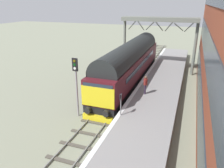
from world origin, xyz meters
TOP-DOWN VIEW (x-y plane):
  - ground_plane at (0.00, 0.00)m, footprint 140.00×140.00m
  - track_main at (0.00, 0.00)m, footprint 2.50×60.00m
  - station_platform at (3.60, 0.00)m, footprint 4.00×44.00m
  - diesel_locomotive at (0.00, 5.56)m, footprint 2.74×18.27m
  - signal_post_near at (-1.85, -3.13)m, footprint 0.44×0.22m
  - platform_number_sign at (1.88, -3.59)m, footprint 0.10×0.44m
  - waiting_passenger at (2.70, 0.89)m, footprint 0.37×0.51m
  - overhead_footbridge at (2.05, 11.19)m, footprint 9.30×2.00m

SIDE VIEW (x-z plane):
  - ground_plane at x=0.00m, z-range 0.00..0.00m
  - track_main at x=0.00m, z-range -0.02..0.13m
  - station_platform at x=3.60m, z-range 0.00..1.01m
  - waiting_passenger at x=2.70m, z-range 1.17..2.81m
  - platform_number_sign at x=1.88m, z-range 1.29..2.93m
  - diesel_locomotive at x=0.00m, z-range 0.14..4.82m
  - signal_post_near at x=-1.85m, z-range 0.67..5.46m
  - overhead_footbridge at x=2.05m, z-range 2.68..9.59m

